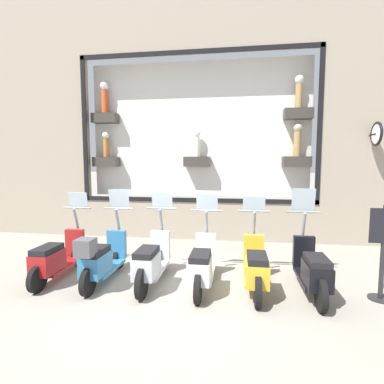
# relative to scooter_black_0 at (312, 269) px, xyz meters

# --- Properties ---
(ground_plane) EXTENTS (120.00, 120.00, 0.00)m
(ground_plane) POSITION_rel_scooter_black_0_xyz_m (-0.17, 2.37, -0.43)
(ground_plane) COLOR gray
(building_facade) EXTENTS (1.21, 36.00, 9.08)m
(building_facade) POSITION_rel_scooter_black_0_xyz_m (3.43, 2.37, 4.21)
(building_facade) COLOR gray
(building_facade) RESTS_ON ground_plane
(scooter_black_0) EXTENTS (1.80, 0.61, 1.69)m
(scooter_black_0) POSITION_rel_scooter_black_0_xyz_m (0.00, 0.00, 0.00)
(scooter_black_0) COLOR black
(scooter_black_0) RESTS_ON ground_plane
(scooter_yellow_1) EXTENTS (1.80, 0.60, 1.54)m
(scooter_yellow_1) POSITION_rel_scooter_black_0_xyz_m (-0.01, 0.91, -0.01)
(scooter_yellow_1) COLOR black
(scooter_yellow_1) RESTS_ON ground_plane
(scooter_white_2) EXTENTS (1.79, 0.60, 1.58)m
(scooter_white_2) POSITION_rel_scooter_black_0_xyz_m (-0.01, 1.81, -0.01)
(scooter_white_2) COLOR black
(scooter_white_2) RESTS_ON ground_plane
(scooter_silver_3) EXTENTS (1.80, 0.60, 1.59)m
(scooter_silver_3) POSITION_rel_scooter_black_0_xyz_m (-0.00, 2.72, 0.00)
(scooter_silver_3) COLOR black
(scooter_silver_3) RESTS_ON ground_plane
(scooter_teal_4) EXTENTS (1.79, 0.60, 1.63)m
(scooter_teal_4) POSITION_rel_scooter_black_0_xyz_m (-0.07, 3.62, 0.03)
(scooter_teal_4) COLOR black
(scooter_teal_4) RESTS_ON ground_plane
(scooter_red_5) EXTENTS (1.79, 0.61, 1.56)m
(scooter_red_5) POSITION_rel_scooter_black_0_xyz_m (-0.01, 4.53, -0.02)
(scooter_red_5) COLOR black
(scooter_red_5) RESTS_ON ground_plane
(shop_sign_post) EXTENTS (0.36, 0.45, 1.52)m
(shop_sign_post) POSITION_rel_scooter_black_0_xyz_m (-0.02, -1.05, 0.38)
(shop_sign_post) COLOR #232326
(shop_sign_post) RESTS_ON ground_plane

